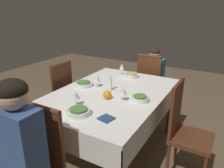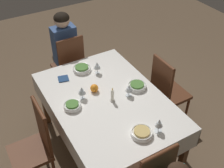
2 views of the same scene
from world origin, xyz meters
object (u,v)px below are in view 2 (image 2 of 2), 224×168
bowl_south (72,106)px  candle_centerpiece (112,96)px  orange_fruit (94,88)px  bowl_east (142,133)px  chair_south (35,144)px  person_adult_denim (64,49)px  wine_glass_north (129,88)px  chair_north (167,90)px  napkin_red_folded (63,79)px  chair_west (70,65)px  bowl_north (137,86)px  wine_glass_west (97,66)px  wine_glass_south (82,91)px  bowl_west (82,69)px  dining_table (107,104)px  wine_glass_east (159,123)px

bowl_south → candle_centerpiece: size_ratio=1.04×
orange_fruit → bowl_east: bearing=6.8°
chair_south → person_adult_denim: 1.47m
chair_south → wine_glass_north: bearing=87.1°
chair_north → wine_glass_north: bearing=95.9°
candle_centerpiece → napkin_red_folded: size_ratio=1.23×
chair_west → person_adult_denim: 0.22m
bowl_east → bowl_north: same height
wine_glass_west → wine_glass_south: (0.31, -0.33, -0.00)m
wine_glass_west → napkin_red_folded: size_ratio=1.07×
bowl_west → person_adult_denim: bearing=177.6°
chair_north → wine_glass_west: 0.87m
bowl_north → bowl_east: bearing=-30.2°
chair_south → orange_fruit: 0.81m
dining_table → wine_glass_west: 0.49m
bowl_south → napkin_red_folded: bowl_south is taller
chair_west → wine_glass_north: (1.11, 0.21, 0.31)m
bowl_north → candle_centerpiece: bearing=-82.0°
wine_glass_west → candle_centerpiece: (0.49, -0.09, -0.04)m
dining_table → bowl_west: 0.58m
dining_table → bowl_south: bowl_south is taller
bowl_east → orange_fruit: orange_fruit is taller
chair_west → napkin_red_folded: chair_west is taller
chair_north → candle_centerpiece: size_ratio=5.84×
bowl_west → orange_fruit: 0.41m
candle_centerpiece → person_adult_denim: bearing=-179.1°
wine_glass_east → bowl_west: bearing=-170.5°
dining_table → wine_glass_west: (-0.44, 0.12, 0.18)m
wine_glass_east → orange_fruit: wine_glass_east is taller
bowl_east → person_adult_denim: bearing=-179.4°
chair_north → person_adult_denim: size_ratio=0.80×
bowl_west → bowl_south: bearing=-33.8°
wine_glass_east → wine_glass_south: wine_glass_east is taller
bowl_south → wine_glass_south: (-0.08, 0.15, 0.07)m
chair_south → candle_centerpiece: chair_south is taller
person_adult_denim → candle_centerpiece: size_ratio=7.32×
wine_glass_west → napkin_red_folded: bearing=-102.9°
dining_table → orange_fruit: size_ratio=18.50×
wine_glass_south → napkin_red_folded: 0.41m
person_adult_denim → bowl_east: bearing=90.6°
bowl_south → orange_fruit: bearing=110.8°
chair_west → chair_north: size_ratio=1.00×
wine_glass_west → bowl_north: size_ratio=0.73×
person_adult_denim → orange_fruit: 1.03m
bowl_west → napkin_red_folded: size_ratio=1.52×
wine_glass_east → orange_fruit: 0.82m
orange_fruit → napkin_red_folded: size_ratio=0.63×
bowl_south → napkin_red_folded: size_ratio=1.28×
wine_glass_east → bowl_south: 0.87m
bowl_south → bowl_west: bearing=146.2°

